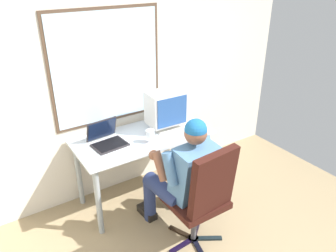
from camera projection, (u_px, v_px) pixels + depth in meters
The scene contains 7 objects.
wall_rear at pixel (116, 78), 3.41m from camera, with size 4.42×0.08×2.55m.
desk at pixel (144, 145), 3.44m from camera, with size 1.41×0.67×0.76m.
office_chair at pixel (204, 194), 2.78m from camera, with size 0.52×0.54×1.06m.
person_seated at pixel (183, 174), 2.96m from camera, with size 0.55×0.80×1.24m.
crt_monitor at pixel (166, 108), 3.45m from camera, with size 0.39×0.28×0.41m.
laptop at pixel (106, 138), 3.22m from camera, with size 0.34×0.33×0.23m.
wine_glass at pixel (150, 134), 3.22m from camera, with size 0.08×0.08×0.14m.
Camera 1 is at (-1.35, -0.98, 2.35)m, focal length 35.28 mm.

